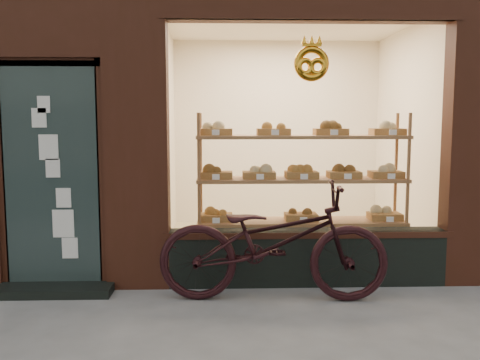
{
  "coord_description": "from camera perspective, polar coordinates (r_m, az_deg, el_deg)",
  "views": [
    {
      "loc": [
        -0.39,
        -3.02,
        1.65
      ],
      "look_at": [
        -0.22,
        2.0,
        1.06
      ],
      "focal_mm": 40.0,
      "sensor_mm": 36.0,
      "label": 1
    }
  ],
  "objects": [
    {
      "name": "display_shelf",
      "position": [
        5.68,
        6.55,
        -1.22
      ],
      "size": [
        2.2,
        0.45,
        1.7
      ],
      "color": "olive",
      "rests_on": "ground"
    },
    {
      "name": "bicycle",
      "position": [
        4.84,
        3.55,
        -6.58
      ],
      "size": [
        2.09,
        0.83,
        1.08
      ],
      "primitive_type": "imported",
      "rotation": [
        0.0,
        0.0,
        1.51
      ],
      "color": "black",
      "rests_on": "ground"
    }
  ]
}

